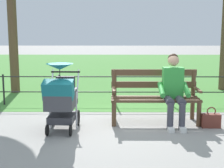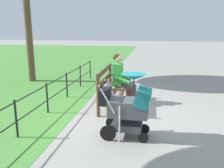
# 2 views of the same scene
# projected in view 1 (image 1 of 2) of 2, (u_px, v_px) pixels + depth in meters

# --- Properties ---
(ground_plane) EXTENTS (60.00, 60.00, 0.00)m
(ground_plane) POSITION_uv_depth(u_px,v_px,m) (116.00, 123.00, 6.05)
(ground_plane) COLOR gray
(grass_lawn) EXTENTS (40.00, 16.00, 0.01)m
(grass_lawn) POSITION_uv_depth(u_px,v_px,m) (115.00, 68.00, 14.74)
(grass_lawn) COLOR #478438
(grass_lawn) RESTS_ON ground
(park_bench) EXTENTS (1.60, 0.61, 0.96)m
(park_bench) POSITION_uv_depth(u_px,v_px,m) (155.00, 94.00, 6.07)
(park_bench) COLOR brown
(park_bench) RESTS_ON ground
(person_on_bench) EXTENTS (0.53, 0.74, 1.28)m
(person_on_bench) POSITION_uv_depth(u_px,v_px,m) (174.00, 88.00, 5.83)
(person_on_bench) COLOR #42424C
(person_on_bench) RESTS_ON ground
(stroller) EXTENTS (0.52, 0.90, 1.15)m
(stroller) POSITION_uv_depth(u_px,v_px,m) (61.00, 96.00, 5.50)
(stroller) COLOR black
(stroller) RESTS_ON ground
(handbag) EXTENTS (0.32, 0.14, 0.37)m
(handbag) POSITION_uv_depth(u_px,v_px,m) (211.00, 120.00, 5.76)
(handbag) COLOR brown
(handbag) RESTS_ON ground
(park_fence) EXTENTS (7.65, 0.04, 0.70)m
(park_fence) POSITION_uv_depth(u_px,v_px,m) (128.00, 87.00, 7.43)
(park_fence) COLOR black
(park_fence) RESTS_ON ground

